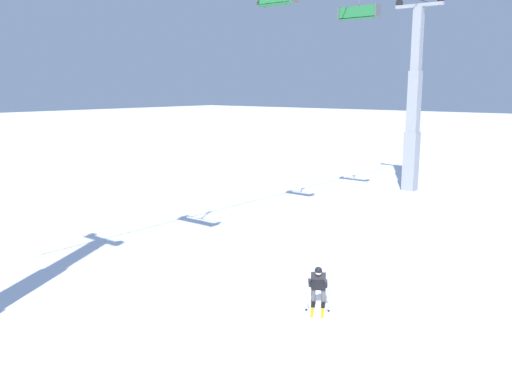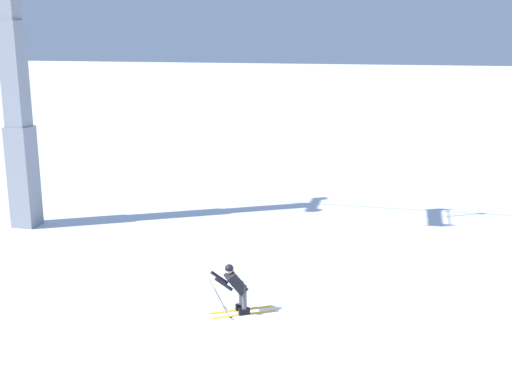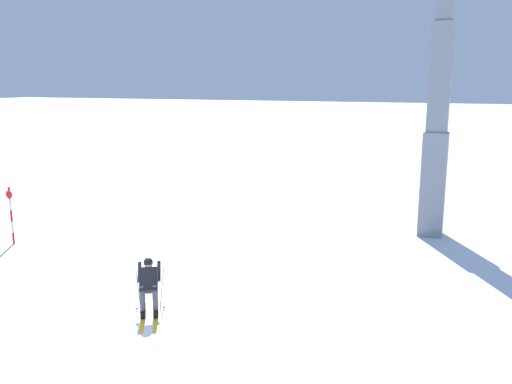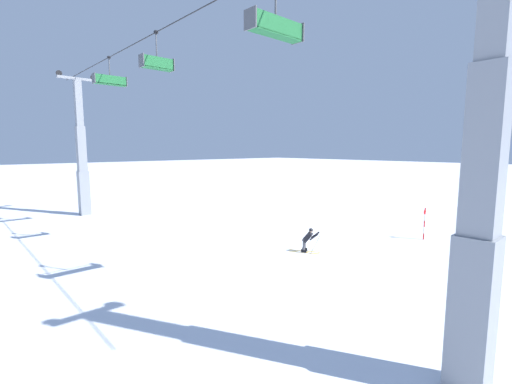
# 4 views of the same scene
# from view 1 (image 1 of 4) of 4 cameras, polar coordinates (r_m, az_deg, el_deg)

# --- Properties ---
(ground_plane) EXTENTS (260.00, 260.00, 0.00)m
(ground_plane) POSITION_cam_1_polar(r_m,az_deg,el_deg) (16.58, 9.39, -11.81)
(ground_plane) COLOR white
(skier_carving_main) EXTENTS (1.69, 1.29, 1.46)m
(skier_carving_main) POSITION_cam_1_polar(r_m,az_deg,el_deg) (16.10, 6.54, -9.56)
(skier_carving_main) COLOR yellow
(skier_carving_main) RESTS_ON ground_plane
(lift_tower_far) EXTENTS (0.78, 2.98, 11.57)m
(lift_tower_far) POSITION_cam_1_polar(r_m,az_deg,el_deg) (34.98, 16.14, 7.97)
(lift_tower_far) COLOR gray
(lift_tower_far) RESTS_ON ground_plane
(chairlift_seat_middle) EXTENTS (0.61, 2.09, 1.82)m
(chairlift_seat_middle) POSITION_cam_1_polar(r_m,az_deg,el_deg) (28.60, 10.66, 17.95)
(chairlift_seat_middle) COLOR black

